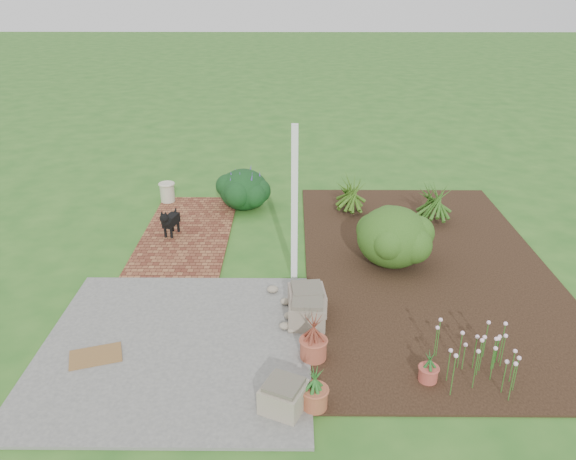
{
  "coord_description": "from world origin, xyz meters",
  "views": [
    {
      "loc": [
        0.26,
        -7.77,
        4.48
      ],
      "look_at": [
        0.2,
        0.4,
        0.7
      ],
      "focal_mm": 35.0,
      "sensor_mm": 36.0,
      "label": 1
    }
  ],
  "objects_px": {
    "stone_trough_near": "(284,397)",
    "black_dog": "(170,220)",
    "evergreen_shrub": "(393,235)",
    "cream_ceramic_urn": "(167,192)"
  },
  "relations": [
    {
      "from": "stone_trough_near",
      "to": "black_dog",
      "type": "distance_m",
      "value": 4.97
    },
    {
      "from": "stone_trough_near",
      "to": "black_dog",
      "type": "relative_size",
      "value": 0.77
    },
    {
      "from": "stone_trough_near",
      "to": "evergreen_shrub",
      "type": "relative_size",
      "value": 0.38
    },
    {
      "from": "stone_trough_near",
      "to": "cream_ceramic_urn",
      "type": "height_order",
      "value": "cream_ceramic_urn"
    },
    {
      "from": "evergreen_shrub",
      "to": "stone_trough_near",
      "type": "bearing_deg",
      "value": -116.75
    },
    {
      "from": "evergreen_shrub",
      "to": "black_dog",
      "type": "bearing_deg",
      "value": 165.52
    },
    {
      "from": "black_dog",
      "to": "evergreen_shrub",
      "type": "xyz_separation_m",
      "value": [
        3.9,
        -1.01,
        0.19
      ]
    },
    {
      "from": "black_dog",
      "to": "cream_ceramic_urn",
      "type": "bearing_deg",
      "value": 118.6
    },
    {
      "from": "stone_trough_near",
      "to": "black_dog",
      "type": "xyz_separation_m",
      "value": [
        -2.15,
        4.48,
        0.15
      ]
    },
    {
      "from": "stone_trough_near",
      "to": "evergreen_shrub",
      "type": "xyz_separation_m",
      "value": [
        1.75,
        3.47,
        0.34
      ]
    }
  ]
}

